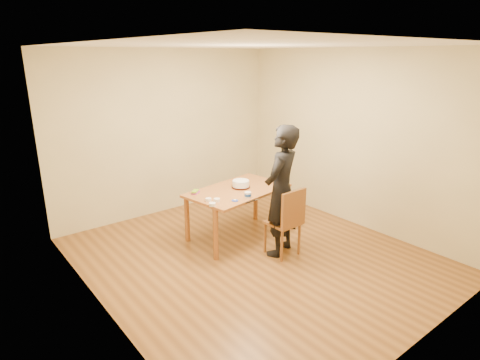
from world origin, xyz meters
TOP-DOWN VIEW (x-y plane):
  - room_shell at (0.00, 0.34)m, footprint 4.00×4.50m
  - dining_table at (0.21, 0.61)m, footprint 1.56×1.08m
  - dining_chair at (0.36, -0.17)m, footprint 0.39×0.39m
  - cake_plate at (0.29, 0.64)m, footprint 0.27×0.27m
  - cake at (0.29, 0.64)m, footprint 0.25×0.25m
  - frosting_dome at (0.29, 0.64)m, footprint 0.24×0.24m
  - frosting_tub at (0.10, 0.25)m, footprint 0.09×0.09m
  - frosting_lid at (-0.12, 0.26)m, footprint 0.09×0.09m
  - frosting_dollop at (-0.12, 0.26)m, footprint 0.04×0.04m
  - ramekin_green at (-0.46, 0.29)m, footprint 0.09×0.09m
  - ramekin_yellow at (-0.39, 0.47)m, footprint 0.08×0.08m
  - ramekin_multi at (-0.32, 0.39)m, footprint 0.08×0.08m
  - candy_box_pink at (-0.36, 0.84)m, footprint 0.15×0.12m
  - candy_box_green at (-0.36, 0.84)m, footprint 0.15×0.14m
  - spatula at (0.02, 0.10)m, footprint 0.16×0.02m
  - person at (0.36, -0.12)m, footprint 0.76×0.63m

SIDE VIEW (x-z plane):
  - dining_chair at x=0.36m, z-range 0.43..0.47m
  - dining_table at x=0.21m, z-range 0.71..0.75m
  - frosting_lid at x=-0.12m, z-range 0.75..0.76m
  - spatula at x=0.02m, z-range 0.75..0.76m
  - cake_plate at x=0.29m, z-range 0.75..0.77m
  - candy_box_pink at x=-0.36m, z-range 0.75..0.77m
  - frosting_dollop at x=-0.12m, z-range 0.76..0.77m
  - ramekin_yellow at x=-0.39m, z-range 0.75..0.79m
  - ramekin_multi at x=-0.32m, z-range 0.75..0.79m
  - ramekin_green at x=-0.46m, z-range 0.75..0.79m
  - candy_box_green at x=-0.36m, z-range 0.77..0.79m
  - frosting_tub at x=0.10m, z-range 0.75..0.83m
  - cake at x=0.29m, z-range 0.77..0.85m
  - frosting_dome at x=0.29m, z-range 0.85..0.87m
  - person at x=0.36m, z-range 0.00..1.76m
  - room_shell at x=0.00m, z-range 0.00..2.70m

